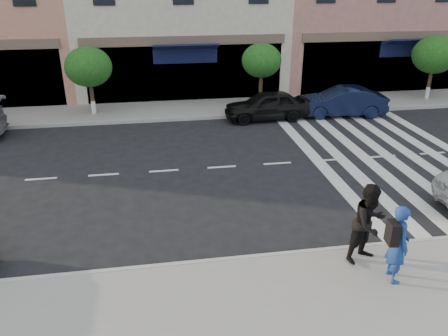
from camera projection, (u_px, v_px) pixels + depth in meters
ground at (245, 227)px, 11.56m from camera, size 120.00×120.00×0.00m
sidewalk_near at (286, 329)px, 8.15m from camera, size 60.00×4.50×0.15m
sidewalk_far at (200, 109)px, 21.45m from camera, size 60.00×3.00×0.15m
street_tree_wb at (89, 67)px, 19.63m from camera, size 2.10×2.10×3.06m
street_tree_c at (262, 61)px, 20.78m from camera, size 1.90×1.90×3.04m
street_tree_ea at (435, 55)px, 22.09m from camera, size 2.20×2.20×3.19m
photographer at (398, 244)px, 9.05m from camera, size 0.49×0.69×1.76m
walker at (369, 223)px, 9.66m from camera, size 1.12×1.01×1.88m
car_far_mid at (267, 105)px, 19.92m from camera, size 3.93×1.74×1.31m
car_far_right at (342, 102)px, 20.45m from camera, size 4.18×1.81×1.34m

